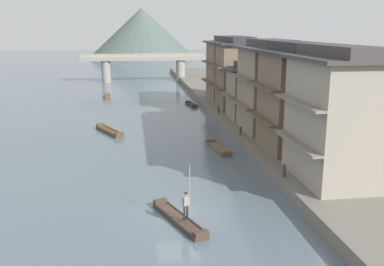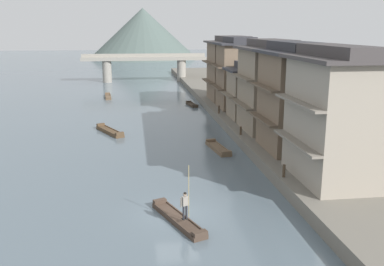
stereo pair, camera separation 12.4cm
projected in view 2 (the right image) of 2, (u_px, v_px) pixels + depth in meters
ground_plane at (177, 214)px, 25.27m from camera, size 400.00×400.00×0.00m
riverbank_right at (277, 108)px, 56.16m from camera, size 18.00×110.00×0.91m
boat_foreground_poled at (178, 219)px, 24.19m from camera, size 2.71×5.14×0.48m
boatman_person at (185, 202)px, 23.20m from camera, size 0.51×0.39×3.04m
boat_moored_nearest at (192, 105)px, 60.64m from camera, size 1.37×3.78×0.41m
boat_moored_second at (218, 148)px, 38.48m from camera, size 1.61×4.63×0.50m
boat_moored_third at (108, 97)px, 67.44m from camera, size 1.24×4.61×0.54m
boat_moored_far at (110, 131)px, 44.78m from camera, size 3.13×5.13×0.56m
house_waterfront_nearest at (333, 116)px, 27.46m from camera, size 5.24×7.72×8.74m
house_waterfront_second at (291, 98)px, 34.52m from camera, size 5.15×6.72×8.74m
house_waterfront_tall at (269, 86)px, 41.34m from camera, size 6.02×7.18×8.74m
house_waterfront_narrow at (251, 91)px, 47.49m from camera, size 5.88×5.52×6.14m
house_waterfront_far at (238, 73)px, 53.21m from camera, size 5.89×6.15×8.74m
house_waterfront_end at (232, 69)px, 59.44m from camera, size 7.14×7.26×8.74m
mooring_post_dock_near at (284, 171)px, 28.76m from camera, size 0.20×0.20×0.87m
mooring_post_dock_mid at (241, 131)px, 40.22m from camera, size 0.20×0.20×0.79m
mooring_post_dock_far at (219, 110)px, 50.28m from camera, size 0.20×0.20×0.93m
stone_bridge at (144, 64)px, 86.98m from camera, size 25.14×2.40×5.64m
hill_far_west at (143, 33)px, 154.56m from camera, size 39.19×39.19×17.76m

